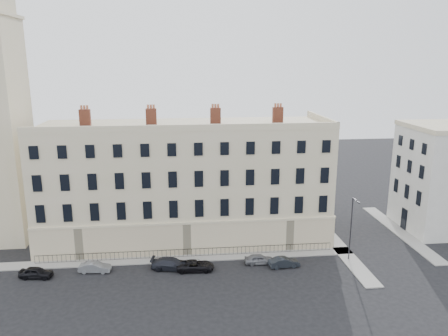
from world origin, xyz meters
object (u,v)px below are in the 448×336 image
(streetlamp, at_px, (351,226))
(car_e, at_px, (259,259))
(car_a, at_px, (36,273))
(car_f, at_px, (284,262))
(car_d, at_px, (195,266))
(car_b, at_px, (95,267))
(car_c, at_px, (171,264))

(streetlamp, bearing_deg, car_e, -175.92)
(car_a, bearing_deg, streetlamp, -81.40)
(car_a, distance_m, car_f, 27.18)
(car_d, bearing_deg, car_b, 88.62)
(car_d, height_order, streetlamp, streetlamp)
(car_e, distance_m, car_f, 2.86)
(car_a, distance_m, car_b, 6.11)
(car_a, xyz_separation_m, car_e, (24.52, 0.68, -0.03))
(car_b, height_order, car_c, car_c)
(car_a, xyz_separation_m, car_b, (6.07, 0.66, -0.03))
(car_c, distance_m, streetlamp, 21.02)
(car_b, relative_size, streetlamp, 0.45)
(car_e, xyz_separation_m, streetlamp, (10.66, -0.20, 3.67))
(car_c, bearing_deg, car_a, 101.59)
(car_c, xyz_separation_m, car_e, (10.05, 0.24, -0.08))
(car_b, relative_size, car_d, 0.83)
(car_a, height_order, car_c, car_c)
(streetlamp, bearing_deg, car_f, -168.69)
(car_b, xyz_separation_m, car_c, (8.40, -0.23, 0.08))
(car_f, distance_m, streetlamp, 8.85)
(car_c, bearing_deg, car_e, -78.77)
(car_c, distance_m, car_e, 10.06)
(car_a, bearing_deg, car_f, -82.99)
(car_b, bearing_deg, streetlamp, -84.12)
(car_f, xyz_separation_m, streetlamp, (8.00, 0.86, 3.68))
(car_a, distance_m, streetlamp, 35.37)
(car_a, xyz_separation_m, car_c, (14.46, 0.44, 0.05))
(car_b, distance_m, car_d, 11.09)
(car_d, bearing_deg, car_a, 92.32)
(car_a, bearing_deg, car_e, -80.59)
(car_c, relative_size, car_f, 1.29)
(car_d, bearing_deg, car_c, 80.53)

